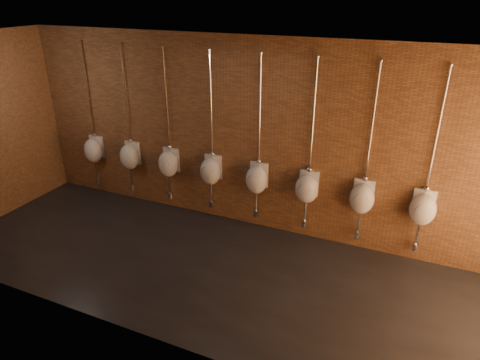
{
  "coord_description": "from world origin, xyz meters",
  "views": [
    {
      "loc": [
        2.52,
        -4.63,
        3.85
      ],
      "look_at": [
        0.08,
        0.9,
        1.1
      ],
      "focal_mm": 32.0,
      "sensor_mm": 36.0,
      "label": 1
    }
  ],
  "objects_px": {
    "urinal_2": "(168,163)",
    "urinal_3": "(211,171)",
    "urinal_4": "(257,179)",
    "urinal_5": "(307,188)",
    "urinal_7": "(423,208)",
    "urinal_1": "(130,156)",
    "urinal_6": "(362,198)",
    "urinal_0": "(94,150)"
  },
  "relations": [
    {
      "from": "urinal_0",
      "to": "urinal_1",
      "type": "distance_m",
      "value": 0.86
    },
    {
      "from": "urinal_0",
      "to": "urinal_4",
      "type": "distance_m",
      "value": 3.42
    },
    {
      "from": "urinal_2",
      "to": "urinal_6",
      "type": "relative_size",
      "value": 1.0
    },
    {
      "from": "urinal_3",
      "to": "urinal_7",
      "type": "distance_m",
      "value": 3.42
    },
    {
      "from": "urinal_7",
      "to": "urinal_2",
      "type": "bearing_deg",
      "value": 180.0
    },
    {
      "from": "urinal_2",
      "to": "urinal_3",
      "type": "distance_m",
      "value": 0.86
    },
    {
      "from": "urinal_7",
      "to": "urinal_1",
      "type": "bearing_deg",
      "value": 180.0
    },
    {
      "from": "urinal_2",
      "to": "urinal_3",
      "type": "relative_size",
      "value": 1.0
    },
    {
      "from": "urinal_7",
      "to": "urinal_0",
      "type": "bearing_deg",
      "value": 180.0
    },
    {
      "from": "urinal_1",
      "to": "urinal_4",
      "type": "height_order",
      "value": "same"
    },
    {
      "from": "urinal_0",
      "to": "urinal_2",
      "type": "height_order",
      "value": "same"
    },
    {
      "from": "urinal_7",
      "to": "urinal_4",
      "type": "bearing_deg",
      "value": 180.0
    },
    {
      "from": "urinal_1",
      "to": "urinal_2",
      "type": "bearing_deg",
      "value": 0.0
    },
    {
      "from": "urinal_4",
      "to": "urinal_6",
      "type": "xyz_separation_m",
      "value": [
        1.71,
        0.0,
        0.0
      ]
    },
    {
      "from": "urinal_2",
      "to": "urinal_6",
      "type": "height_order",
      "value": "same"
    },
    {
      "from": "urinal_2",
      "to": "urinal_6",
      "type": "xyz_separation_m",
      "value": [
        3.42,
        0.0,
        0.0
      ]
    },
    {
      "from": "urinal_1",
      "to": "urinal_3",
      "type": "relative_size",
      "value": 1.0
    },
    {
      "from": "urinal_1",
      "to": "urinal_2",
      "type": "distance_m",
      "value": 0.86
    },
    {
      "from": "urinal_1",
      "to": "urinal_5",
      "type": "xyz_separation_m",
      "value": [
        3.42,
        0.0,
        0.0
      ]
    },
    {
      "from": "urinal_4",
      "to": "urinal_5",
      "type": "relative_size",
      "value": 1.0
    },
    {
      "from": "urinal_7",
      "to": "urinal_6",
      "type": "bearing_deg",
      "value": 180.0
    },
    {
      "from": "urinal_0",
      "to": "urinal_5",
      "type": "distance_m",
      "value": 4.28
    },
    {
      "from": "urinal_4",
      "to": "urinal_5",
      "type": "height_order",
      "value": "same"
    },
    {
      "from": "urinal_0",
      "to": "urinal_4",
      "type": "bearing_deg",
      "value": 0.0
    },
    {
      "from": "urinal_3",
      "to": "urinal_0",
      "type": "bearing_deg",
      "value": 180.0
    },
    {
      "from": "urinal_1",
      "to": "urinal_6",
      "type": "distance_m",
      "value": 4.28
    },
    {
      "from": "urinal_4",
      "to": "urinal_7",
      "type": "height_order",
      "value": "same"
    },
    {
      "from": "urinal_1",
      "to": "urinal_3",
      "type": "height_order",
      "value": "same"
    },
    {
      "from": "urinal_0",
      "to": "urinal_3",
      "type": "bearing_deg",
      "value": 0.0
    },
    {
      "from": "urinal_3",
      "to": "urinal_7",
      "type": "height_order",
      "value": "same"
    },
    {
      "from": "urinal_7",
      "to": "urinal_5",
      "type": "bearing_deg",
      "value": 180.0
    },
    {
      "from": "urinal_0",
      "to": "urinal_6",
      "type": "height_order",
      "value": "same"
    },
    {
      "from": "urinal_6",
      "to": "urinal_5",
      "type": "bearing_deg",
      "value": 180.0
    },
    {
      "from": "urinal_4",
      "to": "urinal_1",
      "type": "bearing_deg",
      "value": 180.0
    },
    {
      "from": "urinal_4",
      "to": "urinal_7",
      "type": "relative_size",
      "value": 1.0
    },
    {
      "from": "urinal_7",
      "to": "urinal_3",
      "type": "bearing_deg",
      "value": 180.0
    },
    {
      "from": "urinal_3",
      "to": "urinal_4",
      "type": "distance_m",
      "value": 0.86
    },
    {
      "from": "urinal_6",
      "to": "urinal_0",
      "type": "bearing_deg",
      "value": 180.0
    },
    {
      "from": "urinal_3",
      "to": "urinal_5",
      "type": "xyz_separation_m",
      "value": [
        1.71,
        0.0,
        0.0
      ]
    },
    {
      "from": "urinal_3",
      "to": "urinal_7",
      "type": "xyz_separation_m",
      "value": [
        3.42,
        0.0,
        0.0
      ]
    },
    {
      "from": "urinal_2",
      "to": "urinal_5",
      "type": "relative_size",
      "value": 1.0
    },
    {
      "from": "urinal_1",
      "to": "urinal_4",
      "type": "xyz_separation_m",
      "value": [
        2.57,
        0.0,
        0.0
      ]
    }
  ]
}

